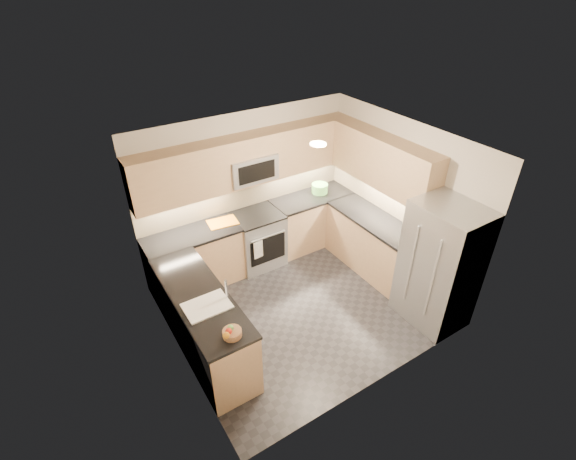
% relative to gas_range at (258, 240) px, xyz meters
% --- Properties ---
extents(floor, '(3.60, 3.20, 0.00)m').
position_rel_gas_range_xyz_m(floor, '(0.00, -1.28, -0.46)').
color(floor, '#222227').
rests_on(floor, ground).
extents(ceiling, '(3.60, 3.20, 0.02)m').
position_rel_gas_range_xyz_m(ceiling, '(0.00, -1.28, 2.04)').
color(ceiling, beige).
rests_on(ceiling, wall_back).
extents(wall_back, '(3.60, 0.02, 2.50)m').
position_rel_gas_range_xyz_m(wall_back, '(0.00, 0.32, 0.79)').
color(wall_back, beige).
rests_on(wall_back, floor).
extents(wall_front, '(3.60, 0.02, 2.50)m').
position_rel_gas_range_xyz_m(wall_front, '(0.00, -2.88, 0.79)').
color(wall_front, beige).
rests_on(wall_front, floor).
extents(wall_left, '(0.02, 3.20, 2.50)m').
position_rel_gas_range_xyz_m(wall_left, '(-1.80, -1.28, 0.79)').
color(wall_left, beige).
rests_on(wall_left, floor).
extents(wall_right, '(0.02, 3.20, 2.50)m').
position_rel_gas_range_xyz_m(wall_right, '(1.80, -1.28, 0.79)').
color(wall_right, beige).
rests_on(wall_right, floor).
extents(base_cab_back_left, '(1.42, 0.60, 0.90)m').
position_rel_gas_range_xyz_m(base_cab_back_left, '(-1.09, 0.02, -0.01)').
color(base_cab_back_left, tan).
rests_on(base_cab_back_left, floor).
extents(base_cab_back_right, '(1.42, 0.60, 0.90)m').
position_rel_gas_range_xyz_m(base_cab_back_right, '(1.09, 0.02, -0.01)').
color(base_cab_back_right, tan).
rests_on(base_cab_back_right, floor).
extents(base_cab_right, '(0.60, 1.70, 0.90)m').
position_rel_gas_range_xyz_m(base_cab_right, '(1.50, -1.12, -0.01)').
color(base_cab_right, tan).
rests_on(base_cab_right, floor).
extents(base_cab_peninsula, '(0.60, 2.00, 0.90)m').
position_rel_gas_range_xyz_m(base_cab_peninsula, '(-1.50, -1.28, -0.01)').
color(base_cab_peninsula, tan).
rests_on(base_cab_peninsula, floor).
extents(countertop_back_left, '(1.42, 0.63, 0.04)m').
position_rel_gas_range_xyz_m(countertop_back_left, '(-1.09, 0.02, 0.47)').
color(countertop_back_left, black).
rests_on(countertop_back_left, base_cab_back_left).
extents(countertop_back_right, '(1.42, 0.63, 0.04)m').
position_rel_gas_range_xyz_m(countertop_back_right, '(1.09, 0.02, 0.47)').
color(countertop_back_right, black).
rests_on(countertop_back_right, base_cab_back_right).
extents(countertop_right, '(0.63, 1.70, 0.04)m').
position_rel_gas_range_xyz_m(countertop_right, '(1.50, -1.12, 0.47)').
color(countertop_right, black).
rests_on(countertop_right, base_cab_right).
extents(countertop_peninsula, '(0.63, 2.00, 0.04)m').
position_rel_gas_range_xyz_m(countertop_peninsula, '(-1.50, -1.28, 0.47)').
color(countertop_peninsula, black).
rests_on(countertop_peninsula, base_cab_peninsula).
extents(upper_cab_back, '(3.60, 0.35, 0.75)m').
position_rel_gas_range_xyz_m(upper_cab_back, '(0.00, 0.15, 1.37)').
color(upper_cab_back, tan).
rests_on(upper_cab_back, wall_back).
extents(upper_cab_right, '(0.35, 1.95, 0.75)m').
position_rel_gas_range_xyz_m(upper_cab_right, '(1.62, -1.00, 1.37)').
color(upper_cab_right, tan).
rests_on(upper_cab_right, wall_right).
extents(backsplash_back, '(3.60, 0.01, 0.51)m').
position_rel_gas_range_xyz_m(backsplash_back, '(0.00, 0.32, 0.74)').
color(backsplash_back, tan).
rests_on(backsplash_back, wall_back).
extents(backsplash_right, '(0.01, 2.30, 0.51)m').
position_rel_gas_range_xyz_m(backsplash_right, '(1.80, -0.82, 0.74)').
color(backsplash_right, tan).
rests_on(backsplash_right, wall_right).
extents(gas_range, '(0.76, 0.65, 0.91)m').
position_rel_gas_range_xyz_m(gas_range, '(0.00, 0.00, 0.00)').
color(gas_range, '#9FA3A7').
rests_on(gas_range, floor).
extents(range_cooktop, '(0.76, 0.65, 0.03)m').
position_rel_gas_range_xyz_m(range_cooktop, '(0.00, 0.00, 0.46)').
color(range_cooktop, black).
rests_on(range_cooktop, gas_range).
extents(oven_door_glass, '(0.62, 0.02, 0.45)m').
position_rel_gas_range_xyz_m(oven_door_glass, '(0.00, -0.33, -0.01)').
color(oven_door_glass, black).
rests_on(oven_door_glass, gas_range).
extents(oven_handle, '(0.60, 0.02, 0.02)m').
position_rel_gas_range_xyz_m(oven_handle, '(0.00, -0.35, 0.26)').
color(oven_handle, '#B2B5BA').
rests_on(oven_handle, gas_range).
extents(microwave, '(0.76, 0.40, 0.40)m').
position_rel_gas_range_xyz_m(microwave, '(0.00, 0.12, 1.24)').
color(microwave, '#A0A2A8').
rests_on(microwave, upper_cab_back).
extents(microwave_door, '(0.60, 0.01, 0.28)m').
position_rel_gas_range_xyz_m(microwave_door, '(0.00, -0.08, 1.24)').
color(microwave_door, black).
rests_on(microwave_door, microwave).
extents(refrigerator, '(0.70, 0.90, 1.80)m').
position_rel_gas_range_xyz_m(refrigerator, '(1.45, -2.43, 0.45)').
color(refrigerator, '#95989D').
rests_on(refrigerator, floor).
extents(fridge_handle_left, '(0.02, 0.02, 1.20)m').
position_rel_gas_range_xyz_m(fridge_handle_left, '(1.08, -2.61, 0.49)').
color(fridge_handle_left, '#B2B5BA').
rests_on(fridge_handle_left, refrigerator).
extents(fridge_handle_right, '(0.02, 0.02, 1.20)m').
position_rel_gas_range_xyz_m(fridge_handle_right, '(1.08, -2.25, 0.49)').
color(fridge_handle_right, '#B2B5BA').
rests_on(fridge_handle_right, refrigerator).
extents(sink_basin, '(0.52, 0.38, 0.16)m').
position_rel_gas_range_xyz_m(sink_basin, '(-1.50, -1.53, 0.42)').
color(sink_basin, white).
rests_on(sink_basin, base_cab_peninsula).
extents(faucet, '(0.03, 0.03, 0.28)m').
position_rel_gas_range_xyz_m(faucet, '(-1.24, -1.53, 0.62)').
color(faucet, silver).
rests_on(faucet, countertop_peninsula).
extents(utensil_bowl, '(0.35, 0.35, 0.16)m').
position_rel_gas_range_xyz_m(utensil_bowl, '(1.28, 0.06, 0.56)').
color(utensil_bowl, '#64C253').
rests_on(utensil_bowl, countertop_back_right).
extents(cutting_board, '(0.48, 0.36, 0.01)m').
position_rel_gas_range_xyz_m(cutting_board, '(-0.56, 0.06, 0.49)').
color(cutting_board, orange).
rests_on(cutting_board, countertop_back_left).
extents(fruit_basket, '(0.23, 0.23, 0.08)m').
position_rel_gas_range_xyz_m(fruit_basket, '(-1.45, -2.09, 0.52)').
color(fruit_basket, '#A7734E').
rests_on(fruit_basket, countertop_peninsula).
extents(fruit_apple, '(0.07, 0.07, 0.07)m').
position_rel_gas_range_xyz_m(fruit_apple, '(-1.49, -2.11, 0.60)').
color(fruit_apple, red).
rests_on(fruit_apple, fruit_basket).
extents(fruit_pear, '(0.07, 0.07, 0.07)m').
position_rel_gas_range_xyz_m(fruit_pear, '(-1.46, -2.08, 0.60)').
color(fruit_pear, '#70B24C').
rests_on(fruit_pear, fruit_basket).
extents(dish_towel_check, '(0.16, 0.03, 0.30)m').
position_rel_gas_range_xyz_m(dish_towel_check, '(-0.19, -0.37, 0.10)').
color(dish_towel_check, silver).
rests_on(dish_towel_check, oven_handle).
extents(fruit_orange, '(0.07, 0.07, 0.07)m').
position_rel_gas_range_xyz_m(fruit_orange, '(-1.54, -2.15, 0.60)').
color(fruit_orange, orange).
rests_on(fruit_orange, fruit_basket).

